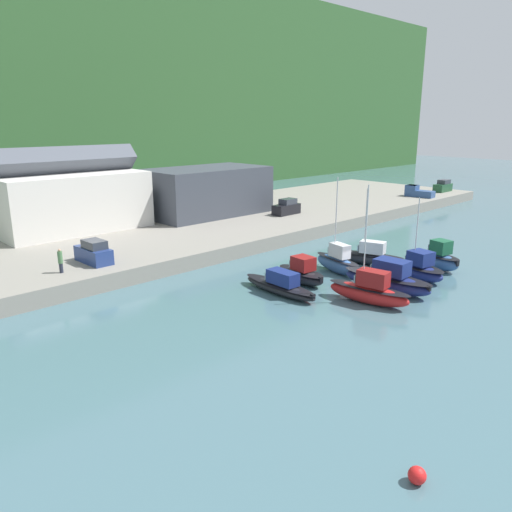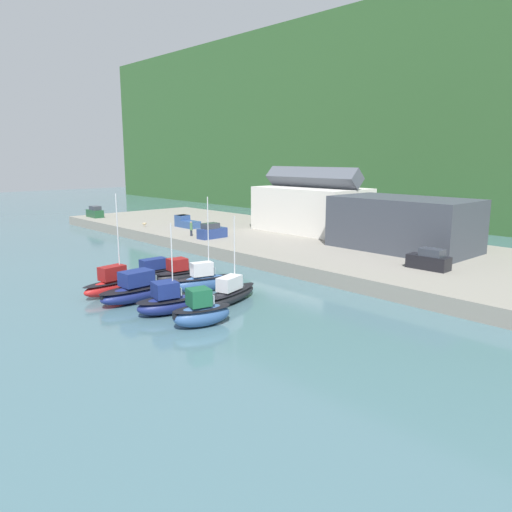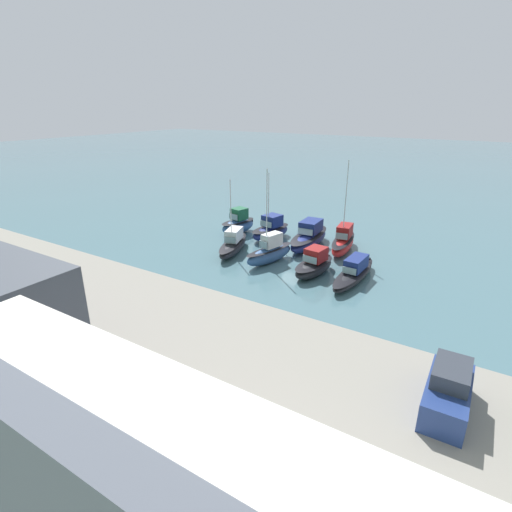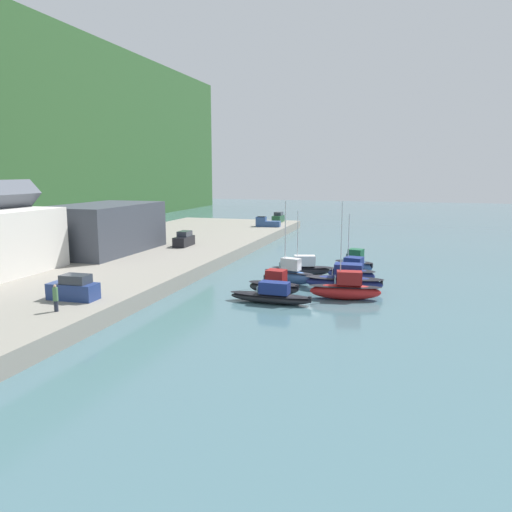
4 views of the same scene
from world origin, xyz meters
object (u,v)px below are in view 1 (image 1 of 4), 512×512
parked_car_2 (443,187)px  person_on_quay (60,260)px  parked_car_0 (287,208)px  parked_car_3 (94,253)px  moored_boat_5 (387,279)px  mooring_buoy_0 (417,475)px  moored_boat_1 (301,273)px  pickup_truck_0 (417,192)px  moored_boat_7 (438,259)px  moored_boat_3 (369,256)px  moored_boat_6 (418,269)px  moored_boat_4 (369,291)px  moored_boat_2 (337,262)px  moored_boat_0 (280,285)px

parked_car_2 → person_on_quay: 71.96m
parked_car_0 → parked_car_3: (-30.83, -4.17, 0.00)m
moored_boat_5 → mooring_buoy_0: bearing=-148.3°
parked_car_2 → person_on_quay: size_ratio=1.97×
moored_boat_1 → pickup_truck_0: pickup_truck_0 is taller
moored_boat_7 → parked_car_3: bearing=153.9°
moored_boat_3 → moored_boat_6: 6.02m
parked_car_2 → mooring_buoy_0: size_ratio=5.62×
parked_car_3 → person_on_quay: size_ratio=1.98×
moored_boat_4 → parked_car_3: 24.95m
parked_car_3 → moored_boat_7: bearing=-40.3°
parked_car_0 → pickup_truck_0: 28.74m
pickup_truck_0 → moored_boat_2: bearing=-167.1°
moored_boat_1 → moored_boat_5: size_ratio=0.68×
moored_boat_5 → parked_car_3: parked_car_3 is taller
moored_boat_6 → parked_car_2: moored_boat_6 is taller
moored_boat_1 → mooring_buoy_0: 26.03m
parked_car_0 → mooring_buoy_0: bearing=136.6°
parked_car_3 → moored_boat_0: bearing=-59.2°
moored_boat_1 → moored_boat_4: (-0.06, -7.21, 0.14)m
moored_boat_4 → moored_boat_7: size_ratio=1.87×
moored_boat_1 → moored_boat_2: (4.85, -0.38, 0.19)m
moored_boat_0 → moored_boat_3: 13.04m
parked_car_0 → parked_car_3: bearing=95.9°
moored_boat_7 → moored_boat_2: bearing=154.9°
pickup_truck_0 → moored_boat_0: bearing=-169.8°
person_on_quay → pickup_truck_0: bearing=0.7°
moored_boat_2 → parked_car_0: (13.19, 18.75, 1.37)m
moored_boat_6 → moored_boat_5: bearing=-171.5°
moored_boat_5 → moored_boat_7: (9.27, 0.00, 0.07)m
moored_boat_0 → parked_car_3: size_ratio=1.93×
moored_boat_7 → moored_boat_4: bearing=-164.5°
moored_boat_3 → parked_car_3: size_ratio=1.83×
moored_boat_6 → mooring_buoy_0: bearing=-140.8°
moored_boat_1 → moored_boat_4: bearing=-84.0°
moored_boat_5 → parked_car_2: size_ratio=1.96×
moored_boat_1 → moored_boat_5: bearing=-55.3°
moored_boat_5 → pickup_truck_0: bearing=22.9°
moored_boat_7 → mooring_buoy_0: 32.18m
moored_boat_7 → moored_boat_6: bearing=-164.6°
moored_boat_3 → moored_boat_4: size_ratio=0.81×
moored_boat_2 → parked_car_2: (50.75, 14.24, 1.37)m
moored_boat_2 → person_on_quay: size_ratio=4.28×
parked_car_3 → moored_boat_3: bearing=-35.3°
pickup_truck_0 → parked_car_2: bearing=-7.0°
pickup_truck_0 → person_on_quay: 62.81m
moored_boat_0 → moored_boat_4: 7.41m
moored_boat_0 → moored_boat_1: (3.50, 0.66, 0.19)m
moored_boat_2 → moored_boat_3: 4.71m
moored_boat_3 → pickup_truck_0: size_ratio=1.58×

